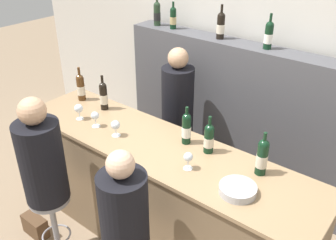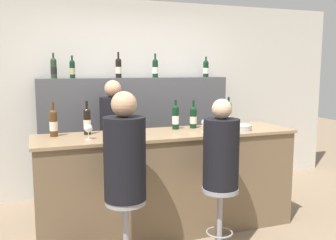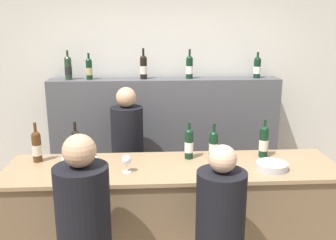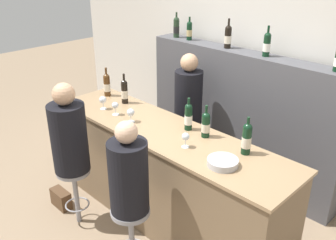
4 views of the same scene
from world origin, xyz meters
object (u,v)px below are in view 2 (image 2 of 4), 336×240
object	(u,v)px
wine_bottle_backbar_1	(72,69)
wine_bottle_backbar_3	(155,68)
wine_glass_1	(111,128)
bartender	(114,151)
guest_seated_left	(125,153)
bar_stool_right	(220,203)
wine_bottle_counter_4	(228,114)
guest_seated_right	(221,150)
wine_bottle_counter_3	(193,117)
wine_bottle_backbar_0	(54,68)
wine_bottle_backbar_2	(119,68)
wine_bottle_counter_1	(87,121)
wine_glass_3	(205,123)
wine_bottle_backbar_4	(206,69)
wine_glass_0	(88,129)
wine_bottle_counter_0	(53,123)
metal_bowl	(240,127)
bar_stool_left	(126,216)
wine_bottle_counter_2	(176,117)
wine_glass_2	(136,127)

from	to	relation	value
wine_bottle_backbar_1	wine_bottle_backbar_3	bearing A→B (deg)	0.00
wine_glass_1	bartender	world-z (taller)	bartender
guest_seated_left	bar_stool_right	world-z (taller)	guest_seated_left
wine_bottle_counter_4	guest_seated_right	distance (m)	1.00
wine_bottle_counter_3	wine_bottle_backbar_0	xyz separation A→B (m)	(-1.39, 1.06, 0.53)
wine_bottle_backbar_1	wine_bottle_backbar_2	size ratio (longest dim) A/B	0.85
wine_bottle_backbar_0	guest_seated_left	size ratio (longest dim) A/B	0.35
wine_bottle_counter_1	guest_seated_left	distance (m)	0.86
wine_bottle_counter_1	wine_bottle_counter_3	xyz separation A→B (m)	(1.15, -0.00, -0.01)
wine_bottle_counter_3	wine_bottle_backbar_3	bearing A→B (deg)	94.94
wine_bottle_counter_3	wine_glass_3	distance (m)	0.27
wine_bottle_backbar_0	wine_bottle_backbar_4	bearing A→B (deg)	0.00
wine_bottle_backbar_0	wine_bottle_backbar_1	world-z (taller)	wine_bottle_backbar_0
wine_bottle_backbar_3	wine_glass_0	world-z (taller)	wine_bottle_backbar_3
wine_glass_1	wine_bottle_counter_4	bearing A→B (deg)	10.99
wine_bottle_counter_0	wine_bottle_backbar_1	size ratio (longest dim) A/B	1.20
wine_bottle_backbar_4	metal_bowl	xyz separation A→B (m)	(-0.24, -1.34, -0.62)
wine_glass_1	guest_seated_left	size ratio (longest dim) A/B	0.16
wine_bottle_backbar_3	guest_seated_left	bearing A→B (deg)	-115.04
bar_stool_left	wine_bottle_backbar_2	bearing A→B (deg)	78.51
wine_bottle_counter_2	guest_seated_right	xyz separation A→B (m)	(0.11, -0.82, -0.20)
wine_bottle_counter_1	metal_bowl	distance (m)	1.59
wine_bottle_backbar_0	wine_bottle_backbar_2	bearing A→B (deg)	-0.00
wine_bottle_counter_0	wine_glass_3	distance (m)	1.50
wine_bottle_counter_0	wine_bottle_counter_1	size ratio (longest dim) A/B	1.00
wine_bottle_backbar_0	guest_seated_right	xyz separation A→B (m)	(1.29, -1.88, -0.72)
wine_bottle_counter_3	wine_bottle_counter_4	xyz separation A→B (m)	(0.43, -0.00, 0.02)
bar_stool_left	guest_seated_right	size ratio (longest dim) A/B	0.79
guest_seated_right	wine_glass_1	bearing A→B (deg)	147.56
wine_bottle_counter_0	guest_seated_right	distance (m)	1.62
wine_bottle_counter_3	wine_bottle_backbar_3	xyz separation A→B (m)	(-0.09, 1.06, 0.53)
metal_bowl	wine_glass_0	bearing A→B (deg)	179.52
wine_bottle_backbar_0	wine_bottle_backbar_1	xyz separation A→B (m)	(0.22, 0.00, -0.01)
wine_bottle_counter_1	bartender	bearing A→B (deg)	57.34
wine_bottle_backbar_2	metal_bowl	size ratio (longest dim) A/B	1.33
wine_bottle_counter_0	bar_stool_right	distance (m)	1.75
wine_bottle_counter_2	guest_seated_left	xyz separation A→B (m)	(-0.76, -0.82, -0.16)
wine_glass_0	bar_stool_left	size ratio (longest dim) A/B	0.23
wine_bottle_counter_3	guest_seated_left	bearing A→B (deg)	-139.62
wine_bottle_counter_0	wine_bottle_counter_2	world-z (taller)	wine_bottle_counter_0
wine_bottle_counter_1	wine_bottle_backbar_3	xyz separation A→B (m)	(1.06, 1.06, 0.52)
wine_bottle_counter_0	wine_bottle_counter_2	bearing A→B (deg)	-0.00
wine_bottle_counter_1	wine_bottle_backbar_1	xyz separation A→B (m)	(-0.02, 1.06, 0.51)
wine_glass_0	bar_stool_right	size ratio (longest dim) A/B	0.23
metal_bowl	bar_stool_right	xyz separation A→B (m)	(-0.51, -0.54, -0.59)
bar_stool_left	wine_glass_2	bearing A→B (deg)	65.75
wine_bottle_backbar_1	bar_stool_left	bearing A→B (deg)	-84.01
wine_glass_2	metal_bowl	distance (m)	1.14
wine_bottle_backbar_0	wine_glass_2	bearing A→B (deg)	-63.35
wine_bottle_backbar_2	wine_glass_0	xyz separation A→B (m)	(-0.59, -1.33, -0.56)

